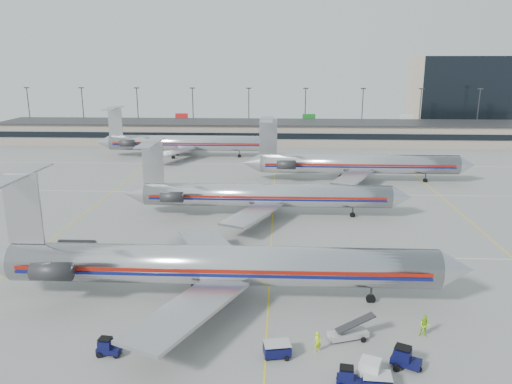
# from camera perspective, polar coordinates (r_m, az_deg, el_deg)

# --- Properties ---
(ground) EXTENTS (260.00, 260.00, 0.00)m
(ground) POSITION_cam_1_polar(r_m,az_deg,el_deg) (54.02, 1.49, -11.20)
(ground) COLOR gray
(ground) RESTS_ON ground
(apron_markings) EXTENTS (160.00, 0.15, 0.02)m
(apron_markings) POSITION_cam_1_polar(r_m,az_deg,el_deg) (63.15, 1.69, -7.21)
(apron_markings) COLOR silver
(apron_markings) RESTS_ON ground
(terminal) EXTENTS (162.00, 17.00, 6.25)m
(terminal) POSITION_cam_1_polar(r_m,az_deg,el_deg) (147.94, 2.35, 6.85)
(terminal) COLOR gray
(terminal) RESTS_ON ground
(light_mast_row) EXTENTS (163.60, 0.40, 15.28)m
(light_mast_row) POSITION_cam_1_polar(r_m,az_deg,el_deg) (161.24, 2.41, 9.45)
(light_mast_row) COLOR #38383D
(light_mast_row) RESTS_ON ground
(distant_building) EXTENTS (30.00, 20.00, 25.00)m
(distant_building) POSITION_cam_1_polar(r_m,az_deg,el_deg) (187.13, 22.14, 10.34)
(distant_building) COLOR tan
(distant_building) RESTS_ON ground
(jet_foreground) EXTENTS (50.21, 29.56, 13.14)m
(jet_foreground) POSITION_cam_1_polar(r_m,az_deg,el_deg) (50.90, -5.08, -8.23)
(jet_foreground) COLOR silver
(jet_foreground) RESTS_ON ground
(jet_second_row) EXTENTS (44.75, 26.35, 11.71)m
(jet_second_row) POSITION_cam_1_polar(r_m,az_deg,el_deg) (77.56, 0.56, -0.34)
(jet_second_row) COLOR silver
(jet_second_row) RESTS_ON ground
(jet_third_row) EXTENTS (46.31, 28.48, 12.66)m
(jet_third_row) POSITION_cam_1_polar(r_m,az_deg,el_deg) (101.69, 11.08, 3.20)
(jet_third_row) COLOR silver
(jet_third_row) RESTS_ON ground
(jet_back_row) EXTENTS (45.67, 28.09, 12.49)m
(jet_back_row) POSITION_cam_1_polar(r_m,az_deg,el_deg) (127.11, -8.37, 5.60)
(jet_back_row) COLOR silver
(jet_back_row) RESTS_ON ground
(tug_left) EXTENTS (2.03, 1.17, 1.58)m
(tug_left) POSITION_cam_1_polar(r_m,az_deg,el_deg) (44.90, -16.62, -16.65)
(tug_left) COLOR #090B34
(tug_left) RESTS_ON ground
(tug_center) EXTENTS (2.09, 1.26, 1.60)m
(tug_center) POSITION_cam_1_polar(r_m,az_deg,el_deg) (40.42, 10.50, -20.10)
(tug_center) COLOR #090B34
(tug_center) RESTS_ON ground
(tug_right) EXTENTS (2.59, 2.07, 1.88)m
(tug_right) POSITION_cam_1_polar(r_m,az_deg,el_deg) (43.24, 16.60, -17.75)
(tug_right) COLOR #090B34
(tug_right) RESTS_ON ground
(cart_inner) EXTENTS (2.41, 1.86, 1.24)m
(cart_inner) POSITION_cam_1_polar(r_m,az_deg,el_deg) (43.10, 2.41, -17.51)
(cart_inner) COLOR #090B34
(cart_inner) RESTS_ON ground
(cart_outer) EXTENTS (2.22, 1.58, 1.22)m
(cart_outer) POSITION_cam_1_polar(r_m,az_deg,el_deg) (40.56, 13.62, -20.29)
(cart_outer) COLOR #090B34
(cart_outer) RESTS_ON ground
(uld_container) EXTENTS (2.21, 2.05, 1.88)m
(uld_container) POSITION_cam_1_polar(r_m,az_deg,el_deg) (40.94, 12.88, -19.35)
(uld_container) COLOR #2D2D30
(uld_container) RESTS_ON ground
(belt_loader) EXTENTS (4.27, 2.31, 2.18)m
(belt_loader) POSITION_cam_1_polar(r_m,az_deg,el_deg) (46.12, 10.59, -15.54)
(belt_loader) COLOR #A3A3A3
(belt_loader) RESTS_ON ground
(ramp_worker_near) EXTENTS (0.75, 0.60, 1.81)m
(ramp_worker_near) POSITION_cam_1_polar(r_m,az_deg,el_deg) (43.80, 7.07, -16.66)
(ramp_worker_near) COLOR #C4F016
(ramp_worker_near) RESTS_ON ground
(ramp_worker_far) EXTENTS (1.08, 0.91, 1.97)m
(ramp_worker_far) POSITION_cam_1_polar(r_m,az_deg,el_deg) (47.97, 18.73, -14.30)
(ramp_worker_far) COLOR #97DE14
(ramp_worker_far) RESTS_ON ground
(cone_right) EXTENTS (0.57, 0.57, 0.67)m
(cone_right) POSITION_cam_1_polar(r_m,az_deg,el_deg) (45.76, 15.96, -16.52)
(cone_right) COLOR red
(cone_right) RESTS_ON ground
(cone_left) EXTENTS (0.56, 0.56, 0.59)m
(cone_left) POSITION_cam_1_polar(r_m,az_deg,el_deg) (46.18, -11.64, -15.97)
(cone_left) COLOR red
(cone_left) RESTS_ON ground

